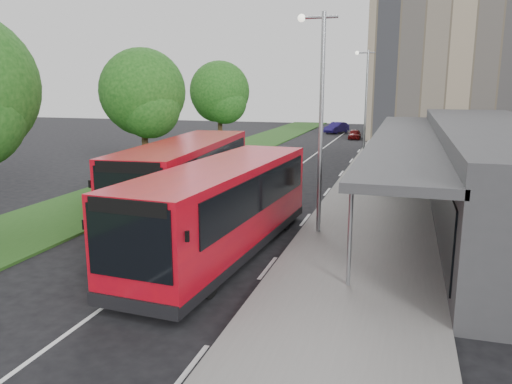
% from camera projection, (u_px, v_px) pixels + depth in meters
% --- Properties ---
extents(ground, '(120.00, 120.00, 0.00)m').
position_uv_depth(ground, '(196.00, 240.00, 18.44)').
color(ground, black).
rests_on(ground, ground).
extents(pavement, '(5.00, 80.00, 0.15)m').
position_uv_depth(pavement, '(387.00, 165.00, 35.45)').
color(pavement, slate).
rests_on(pavement, ground).
extents(grass_verge, '(5.00, 80.00, 0.10)m').
position_uv_depth(grass_verge, '(216.00, 158.00, 39.13)').
color(grass_verge, '#204917').
rests_on(grass_verge, ground).
extents(lane_centre_line, '(0.12, 70.00, 0.01)m').
position_uv_depth(lane_centre_line, '(288.00, 173.00, 32.48)').
color(lane_centre_line, silver).
rests_on(lane_centre_line, ground).
extents(kerb_dashes, '(0.12, 56.00, 0.01)m').
position_uv_depth(kerb_dashes, '(347.00, 166.00, 35.29)').
color(kerb_dashes, silver).
rests_on(kerb_dashes, ground).
extents(office_block, '(22.00, 12.00, 18.00)m').
position_uv_depth(office_block, '(479.00, 52.00, 51.93)').
color(office_block, tan).
rests_on(office_block, ground).
extents(station_building, '(7.70, 26.00, 4.00)m').
position_uv_depth(station_building, '(489.00, 166.00, 22.44)').
color(station_building, '#333335').
rests_on(station_building, ground).
extents(tree_mid, '(4.78, 4.78, 7.67)m').
position_uv_depth(tree_mid, '(143.00, 97.00, 27.86)').
color(tree_mid, '#352615').
rests_on(tree_mid, ground).
extents(tree_far, '(4.68, 4.68, 7.52)m').
position_uv_depth(tree_far, '(220.00, 95.00, 39.11)').
color(tree_far, '#352615').
rests_on(tree_far, ground).
extents(lamp_post_near, '(1.44, 0.28, 8.00)m').
position_uv_depth(lamp_post_near, '(319.00, 110.00, 18.16)').
color(lamp_post_near, gray).
rests_on(lamp_post_near, pavement).
extents(lamp_post_far, '(1.44, 0.28, 8.00)m').
position_uv_depth(lamp_post_far, '(365.00, 98.00, 36.89)').
color(lamp_post_far, gray).
rests_on(lamp_post_far, pavement).
extents(bus_main, '(3.44, 10.97, 3.06)m').
position_uv_depth(bus_main, '(223.00, 209.00, 16.67)').
color(bus_main, '#B80915').
rests_on(bus_main, ground).
extents(bus_second, '(3.91, 11.60, 3.23)m').
position_uv_depth(bus_second, '(187.00, 178.00, 21.81)').
color(bus_second, '#B80915').
rests_on(bus_second, ground).
extents(litter_bin, '(0.53, 0.53, 0.93)m').
position_uv_depth(litter_bin, '(381.00, 182.00, 26.27)').
color(litter_bin, '#3D2618').
rests_on(litter_bin, pavement).
extents(bollard, '(0.18, 0.18, 0.88)m').
position_uv_depth(bollard, '(372.00, 159.00, 34.89)').
color(bollard, yellow).
rests_on(bollard, pavement).
extents(car_near, '(1.32, 3.10, 1.04)m').
position_uv_depth(car_near, '(355.00, 134.00, 53.44)').
color(car_near, '#5E0D0E').
rests_on(car_near, ground).
extents(car_far, '(2.73, 4.19, 1.30)m').
position_uv_depth(car_far, '(337.00, 128.00, 60.13)').
color(car_far, navy).
rests_on(car_far, ground).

